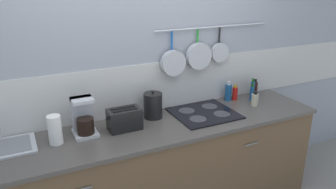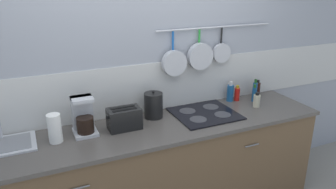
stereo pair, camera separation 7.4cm
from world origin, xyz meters
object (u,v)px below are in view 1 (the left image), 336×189
Objects in this scene: coffee_maker at (84,119)px; bottle_olive_oil at (252,89)px; toaster at (124,119)px; bottle_vinegar at (235,93)px; bottle_cooking_wine at (255,99)px; bottle_sesame_oil at (255,88)px; kettle at (153,105)px; paper_towel_roll at (55,130)px; bottle_dish_soap at (228,92)px; bottle_hot_sauce at (252,93)px.

bottle_olive_oil is at bearing 2.11° from coffee_maker.
toaster reaches higher than bottle_vinegar.
bottle_cooking_wine is 0.30m from bottle_sesame_oil.
kettle is at bearing -177.54° from bottle_sesame_oil.
kettle is at bearing 4.73° from coffee_maker.
kettle reaches higher than toaster.
paper_towel_roll reaches higher than bottle_cooking_wine.
kettle reaches higher than bottle_olive_oil.
bottle_olive_oil reaches higher than bottle_sesame_oil.
bottle_vinegar is (0.93, 0.04, -0.04)m from kettle.
paper_towel_roll is 1.79m from bottle_vinegar.
bottle_vinegar is at bearing 5.49° from paper_towel_roll.
bottle_dish_soap is 1.14× the size of bottle_hot_sauce.
toaster is at bearing -173.45° from bottle_sesame_oil.
bottle_hot_sauce is 0.99× the size of bottle_sesame_oil.
toaster reaches higher than bottle_sesame_oil.
bottle_dish_soap is at bearing 6.27° from paper_towel_roll.
bottle_olive_oil is (1.74, 0.06, -0.03)m from coffee_maker.
bottle_olive_oil is (1.43, 0.13, 0.00)m from toaster.
bottle_vinegar is 0.26m from bottle_sesame_oil.
paper_towel_roll is 0.90× the size of kettle.
paper_towel_roll is at bearing -173.73° from bottle_dish_soap.
toaster is at bearing -171.21° from bottle_dish_soap.
paper_towel_roll is at bearing -175.91° from bottle_olive_oil.
bottle_olive_oil is (0.06, 0.06, 0.01)m from bottle_hot_sauce.
coffee_maker is at bearing 18.42° from paper_towel_roll.
paper_towel_roll is at bearing -174.98° from bottle_sesame_oil.
paper_towel_roll is 1.71m from bottle_dish_soap.
paper_towel_roll is 1.11× the size of bottle_dish_soap.
bottle_olive_oil is at bearing 4.09° from paper_towel_roll.
bottle_olive_oil is 0.07m from bottle_sesame_oil.
bottle_dish_soap is 1.38× the size of bottle_cooking_wine.
bottle_vinegar is (1.78, 0.17, -0.04)m from paper_towel_roll.
bottle_olive_oil is at bearing -8.61° from bottle_vinegar.
toaster is 1.37m from bottle_hot_sauce.
bottle_dish_soap reaches higher than bottle_vinegar.
bottle_dish_soap is 0.08m from bottle_vinegar.
paper_towel_roll is at bearing 178.45° from bottle_cooking_wine.
bottle_olive_oil is at bearing 0.66° from kettle.
bottle_dish_soap is at bearing 152.57° from bottle_hot_sauce.
coffee_maker is at bearing -176.52° from bottle_vinegar.
bottle_olive_oil reaches higher than bottle_dish_soap.
bottle_vinegar is (1.23, 0.16, -0.02)m from toaster.
bottle_dish_soap is 0.24m from bottle_hot_sauce.
bottle_dish_soap is 0.33m from bottle_sesame_oil.
bottle_cooking_wine is 0.14m from bottle_hot_sauce.
kettle reaches higher than bottle_cooking_wine.
toaster is 1.50m from bottle_sesame_oil.
bottle_sesame_oil is at bearing -1.41° from bottle_dish_soap.
bottle_hot_sauce is at bearing -33.88° from bottle_vinegar.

